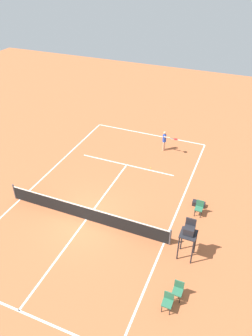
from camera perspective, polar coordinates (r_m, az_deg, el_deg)
name	(u,v)px	position (r m, az deg, el deg)	size (l,w,h in m)	color
ground_plane	(86,219)	(18.95, -7.07, -9.05)	(60.00, 60.00, 0.00)	#B76038
court_lines	(86,219)	(18.94, -7.07, -9.04)	(9.48, 22.45, 0.01)	white
tennis_net	(86,213)	(18.61, -7.18, -7.94)	(10.08, 0.10, 1.07)	#4C4C51
player_serving	(165,139)	(24.70, 6.94, 5.06)	(1.24, 0.60, 1.60)	#D8A884
tennis_ball	(151,168)	(22.93, 4.39, 0.00)	(0.07, 0.07, 0.07)	#CCE033
umpire_chair	(189,233)	(16.08, 11.09, -11.32)	(0.80, 0.80, 2.41)	#232328
courtside_chair_near	(168,301)	(14.92, 7.44, -22.40)	(0.44, 0.46, 0.95)	#262626
courtside_chair_mid	(199,207)	(19.25, 12.87, -6.83)	(0.44, 0.46, 0.95)	#262626
courtside_chair_far	(178,290)	(15.29, 9.23, -20.55)	(0.44, 0.46, 0.95)	#262626
equipment_bag	(199,204)	(20.09, 12.80, -6.23)	(0.76, 0.32, 0.30)	black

